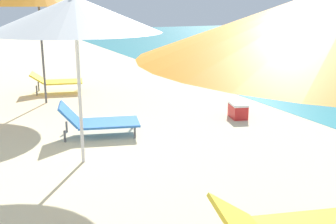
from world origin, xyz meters
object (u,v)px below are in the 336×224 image
object	(u,v)px
umbrella_third	(75,15)
lounger_farthest_shoreside	(56,81)
lounger_third_shoreside	(97,120)
cooler_box	(238,110)

from	to	relation	value
umbrella_third	lounger_farthest_shoreside	bearing A→B (deg)	84.35
lounger_third_shoreside	lounger_farthest_shoreside	size ratio (longest dim) A/B	1.06
lounger_farthest_shoreside	cooler_box	xyz separation A→B (m)	(3.00, -4.13, -0.15)
umbrella_third	cooler_box	xyz separation A→B (m)	(3.52, 1.10, -2.01)
umbrella_third	lounger_farthest_shoreside	distance (m)	5.58
lounger_farthest_shoreside	umbrella_third	bearing A→B (deg)	-83.25
umbrella_third	lounger_third_shoreside	distance (m)	2.29
lounger_farthest_shoreside	lounger_third_shoreside	bearing A→B (deg)	-77.31
lounger_farthest_shoreside	cooler_box	distance (m)	5.11
lounger_third_shoreside	umbrella_third	bearing A→B (deg)	-100.50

